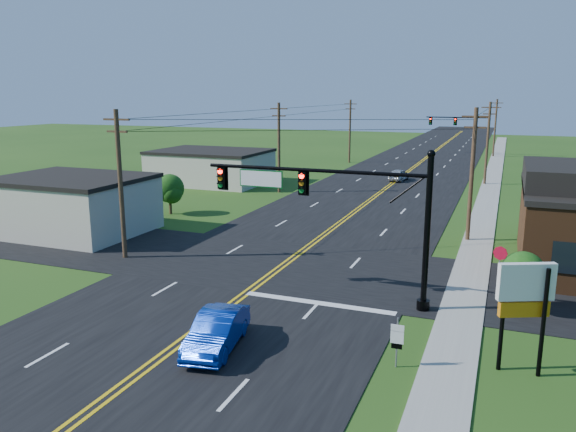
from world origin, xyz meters
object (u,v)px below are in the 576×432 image
at_px(signal_mast_main, 333,204).
at_px(signal_mast_far, 461,126).
at_px(blue_car, 217,332).
at_px(stop_sign, 500,257).
at_px(route_sign, 397,339).

bearing_deg(signal_mast_main, signal_mast_far, 89.92).
distance_m(signal_mast_main, signal_mast_far, 72.00).
bearing_deg(signal_mast_far, signal_mast_main, -90.08).
height_order(signal_mast_main, blue_car, signal_mast_main).
distance_m(blue_car, stop_sign, 15.85).
distance_m(signal_mast_far, blue_car, 79.22).
bearing_deg(route_sign, signal_mast_far, 92.38).
height_order(signal_mast_far, blue_car, signal_mast_far).
relative_size(blue_car, stop_sign, 2.08).
relative_size(signal_mast_main, route_sign, 5.83).
distance_m(blue_car, route_sign, 6.96).
bearing_deg(blue_car, signal_mast_far, 78.19).
height_order(blue_car, route_sign, route_sign).
xyz_separation_m(signal_mast_main, route_sign, (4.34, -6.02, -3.62)).
relative_size(signal_mast_main, signal_mast_far, 1.03).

